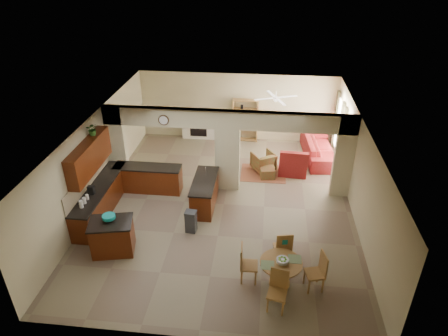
# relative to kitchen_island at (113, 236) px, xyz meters

# --- Properties ---
(floor) EXTENTS (10.00, 10.00, 0.00)m
(floor) POSITION_rel_kitchen_island_xyz_m (2.71, 2.52, -0.48)
(floor) COLOR #7B6F55
(floor) RESTS_ON ground
(ceiling) EXTENTS (10.00, 10.00, 0.00)m
(ceiling) POSITION_rel_kitchen_island_xyz_m (2.71, 2.52, 2.32)
(ceiling) COLOR white
(ceiling) RESTS_ON wall_back
(wall_back) EXTENTS (8.00, 0.00, 8.00)m
(wall_back) POSITION_rel_kitchen_island_xyz_m (2.71, 7.52, 0.92)
(wall_back) COLOR beige
(wall_back) RESTS_ON floor
(wall_front) EXTENTS (8.00, 0.00, 8.00)m
(wall_front) POSITION_rel_kitchen_island_xyz_m (2.71, -2.48, 0.92)
(wall_front) COLOR beige
(wall_front) RESTS_ON floor
(wall_left) EXTENTS (0.00, 10.00, 10.00)m
(wall_left) POSITION_rel_kitchen_island_xyz_m (-1.29, 2.52, 0.92)
(wall_left) COLOR beige
(wall_left) RESTS_ON floor
(wall_right) EXTENTS (0.00, 10.00, 10.00)m
(wall_right) POSITION_rel_kitchen_island_xyz_m (6.71, 2.52, 0.92)
(wall_right) COLOR beige
(wall_right) RESTS_ON floor
(partition_left_pier) EXTENTS (0.60, 0.25, 2.80)m
(partition_left_pier) POSITION_rel_kitchen_island_xyz_m (-0.99, 3.52, 0.92)
(partition_left_pier) COLOR beige
(partition_left_pier) RESTS_ON floor
(partition_center_pier) EXTENTS (0.80, 0.25, 2.20)m
(partition_center_pier) POSITION_rel_kitchen_island_xyz_m (2.71, 3.52, 0.62)
(partition_center_pier) COLOR beige
(partition_center_pier) RESTS_ON floor
(partition_right_pier) EXTENTS (0.60, 0.25, 2.80)m
(partition_right_pier) POSITION_rel_kitchen_island_xyz_m (6.41, 3.52, 0.92)
(partition_right_pier) COLOR beige
(partition_right_pier) RESTS_ON floor
(partition_header) EXTENTS (8.00, 0.25, 0.60)m
(partition_header) POSITION_rel_kitchen_island_xyz_m (2.71, 3.52, 2.02)
(partition_header) COLOR beige
(partition_header) RESTS_ON partition_center_pier
(kitchen_counter) EXTENTS (2.52, 3.29, 1.48)m
(kitchen_counter) POSITION_rel_kitchen_island_xyz_m (-0.56, 2.27, -0.02)
(kitchen_counter) COLOR #431507
(kitchen_counter) RESTS_ON floor
(upper_cabinets) EXTENTS (0.35, 2.40, 0.90)m
(upper_cabinets) POSITION_rel_kitchen_island_xyz_m (-1.11, 1.72, 1.44)
(upper_cabinets) COLOR #431507
(upper_cabinets) RESTS_ON wall_left
(peninsula) EXTENTS (0.70, 1.85, 0.91)m
(peninsula) POSITION_rel_kitchen_island_xyz_m (2.11, 2.41, -0.03)
(peninsula) COLOR #431507
(peninsula) RESTS_ON floor
(wall_clock) EXTENTS (0.34, 0.03, 0.34)m
(wall_clock) POSITION_rel_kitchen_island_xyz_m (0.71, 3.37, 1.97)
(wall_clock) COLOR #4E311A
(wall_clock) RESTS_ON partition_header
(rug) EXTENTS (1.60, 1.30, 0.01)m
(rug) POSITION_rel_kitchen_island_xyz_m (3.91, 4.62, -0.48)
(rug) COLOR #965936
(rug) RESTS_ON floor
(fireplace) EXTENTS (1.60, 0.35, 1.20)m
(fireplace) POSITION_rel_kitchen_island_xyz_m (1.11, 7.35, 0.13)
(fireplace) COLOR #EFE5CF
(fireplace) RESTS_ON floor
(shelving_unit) EXTENTS (1.00, 0.32, 1.80)m
(shelving_unit) POSITION_rel_kitchen_island_xyz_m (3.06, 7.34, 0.42)
(shelving_unit) COLOR #A27637
(shelving_unit) RESTS_ON floor
(window_a) EXTENTS (0.02, 0.90, 1.90)m
(window_a) POSITION_rel_kitchen_island_xyz_m (6.68, 4.82, 0.72)
(window_a) COLOR white
(window_a) RESTS_ON wall_right
(window_b) EXTENTS (0.02, 0.90, 1.90)m
(window_b) POSITION_rel_kitchen_island_xyz_m (6.68, 6.52, 0.72)
(window_b) COLOR white
(window_b) RESTS_ON wall_right
(glazed_door) EXTENTS (0.02, 0.70, 2.10)m
(glazed_door) POSITION_rel_kitchen_island_xyz_m (6.68, 5.67, 0.57)
(glazed_door) COLOR white
(glazed_door) RESTS_ON wall_right
(drape_a_left) EXTENTS (0.10, 0.28, 2.30)m
(drape_a_left) POSITION_rel_kitchen_island_xyz_m (6.64, 4.22, 0.72)
(drape_a_left) COLOR #3A1E17
(drape_a_left) RESTS_ON wall_right
(drape_a_right) EXTENTS (0.10, 0.28, 2.30)m
(drape_a_right) POSITION_rel_kitchen_island_xyz_m (6.64, 5.42, 0.72)
(drape_a_right) COLOR #3A1E17
(drape_a_right) RESTS_ON wall_right
(drape_b_left) EXTENTS (0.10, 0.28, 2.30)m
(drape_b_left) POSITION_rel_kitchen_island_xyz_m (6.64, 5.92, 0.72)
(drape_b_left) COLOR #3A1E17
(drape_b_left) RESTS_ON wall_right
(drape_b_right) EXTENTS (0.10, 0.28, 2.30)m
(drape_b_right) POSITION_rel_kitchen_island_xyz_m (6.64, 7.12, 0.72)
(drape_b_right) COLOR #3A1E17
(drape_b_right) RESTS_ON wall_right
(ceiling_fan) EXTENTS (1.00, 1.00, 0.10)m
(ceiling_fan) POSITION_rel_kitchen_island_xyz_m (4.21, 5.52, 2.08)
(ceiling_fan) COLOR white
(ceiling_fan) RESTS_ON ceiling
(kitchen_island) EXTENTS (1.25, 1.01, 0.96)m
(kitchen_island) POSITION_rel_kitchen_island_xyz_m (0.00, 0.00, 0.00)
(kitchen_island) COLOR #431507
(kitchen_island) RESTS_ON floor
(teal_bowl) EXTENTS (0.34, 0.34, 0.16)m
(teal_bowl) POSITION_rel_kitchen_island_xyz_m (-0.04, 0.07, 0.56)
(teal_bowl) COLOR teal
(teal_bowl) RESTS_ON kitchen_island
(trash_can) EXTENTS (0.33, 0.29, 0.63)m
(trash_can) POSITION_rel_kitchen_island_xyz_m (1.92, 1.06, -0.17)
(trash_can) COLOR #2E2E30
(trash_can) RESTS_ON floor
(dining_table) EXTENTS (1.02, 1.02, 0.69)m
(dining_table) POSITION_rel_kitchen_island_xyz_m (4.43, -0.72, -0.01)
(dining_table) COLOR #A27637
(dining_table) RESTS_ON floor
(fruit_bowl) EXTENTS (0.29, 0.29, 0.15)m
(fruit_bowl) POSITION_rel_kitchen_island_xyz_m (4.45, -0.77, 0.29)
(fruit_bowl) COLOR #5CB025
(fruit_bowl) RESTS_ON dining_table
(sofa) EXTENTS (2.82, 1.30, 0.80)m
(sofa) POSITION_rel_kitchen_island_xyz_m (6.01, 6.10, -0.08)
(sofa) COLOR maroon
(sofa) RESTS_ON floor
(chaise) EXTENTS (1.03, 0.86, 0.40)m
(chaise) POSITION_rel_kitchen_island_xyz_m (4.95, 4.78, -0.29)
(chaise) COLOR maroon
(chaise) RESTS_ON floor
(armchair) EXTENTS (1.02, 1.03, 0.69)m
(armchair) POSITION_rel_kitchen_island_xyz_m (3.89, 4.91, -0.14)
(armchair) COLOR #9C2F1C
(armchair) RESTS_ON floor
(ottoman) EXTENTS (0.57, 0.57, 0.37)m
(ottoman) POSITION_rel_kitchen_island_xyz_m (4.05, 4.38, -0.30)
(ottoman) COLOR #9C2F1C
(ottoman) RESTS_ON floor
(plant) EXTENTS (0.41, 0.38, 0.38)m
(plant) POSITION_rel_kitchen_island_xyz_m (-1.11, 2.22, 2.08)
(plant) COLOR #1F4813
(plant) RESTS_ON upper_cabinets
(chair_north) EXTENTS (0.49, 0.49, 1.02)m
(chair_north) POSITION_rel_kitchen_island_xyz_m (4.50, -0.02, 0.07)
(chair_north) COLOR #A27637
(chair_north) RESTS_ON floor
(chair_east) EXTENTS (0.51, 0.51, 1.02)m
(chair_east) POSITION_rel_kitchen_island_xyz_m (5.31, -0.75, 0.07)
(chair_east) COLOR #A27637
(chair_east) RESTS_ON floor
(chair_south) EXTENTS (0.49, 0.49, 1.02)m
(chair_south) POSITION_rel_kitchen_island_xyz_m (4.36, -1.41, 0.07)
(chair_south) COLOR #A27637
(chair_south) RESTS_ON floor
(chair_west) EXTENTS (0.44, 0.43, 1.02)m
(chair_west) POSITION_rel_kitchen_island_xyz_m (3.58, -0.66, 0.07)
(chair_west) COLOR #A27637
(chair_west) RESTS_ON floor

